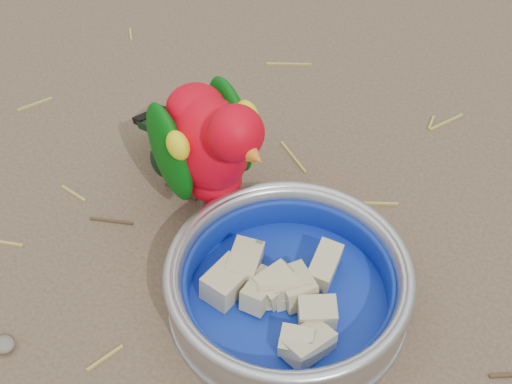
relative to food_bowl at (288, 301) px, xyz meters
The scene contains 6 objects.
ground 0.05m from the food_bowl, 130.26° to the right, with size 60.00×60.00×0.00m, color brown.
food_bowl is the anchor object (origin of this frame).
bowl_wall 0.03m from the food_bowl, ahead, with size 0.24×0.24×0.04m, color #B2B2BA, non-canonical shape.
fruit_wedges 0.02m from the food_bowl, 90.00° to the left, with size 0.14×0.14×0.03m, color #BEB186, non-canonical shape.
lory_parrot 0.18m from the food_bowl, 148.88° to the left, with size 0.10×0.22×0.18m, color red, non-canonical shape.
ground_debris 0.07m from the food_bowl, 129.64° to the left, with size 0.90×0.80×0.01m, color #AD9A47, non-canonical shape.
Camera 1 is at (0.20, -0.36, 0.60)m, focal length 50.00 mm.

